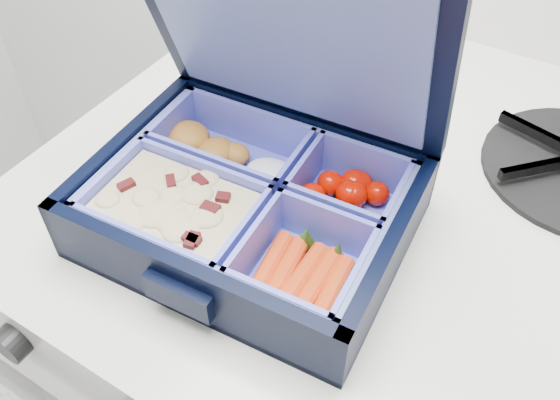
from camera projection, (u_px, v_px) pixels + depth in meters
The scene contains 4 objects.
stove at pixel (355, 389), 0.92m from camera, with size 0.63×0.63×0.95m, color silver, non-canonical shape.
bento_box at pixel (250, 205), 0.49m from camera, with size 0.26×0.20×0.06m, color black, non-canonical shape.
burner_grate_rear at pixel (306, 15), 0.75m from camera, with size 0.18×0.18×0.02m, color black.
fork at pixel (359, 147), 0.59m from camera, with size 0.02×0.18×0.01m, color #A6A6A6, non-canonical shape.
Camera 1 is at (-0.47, 1.25, 1.34)m, focal length 38.00 mm.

